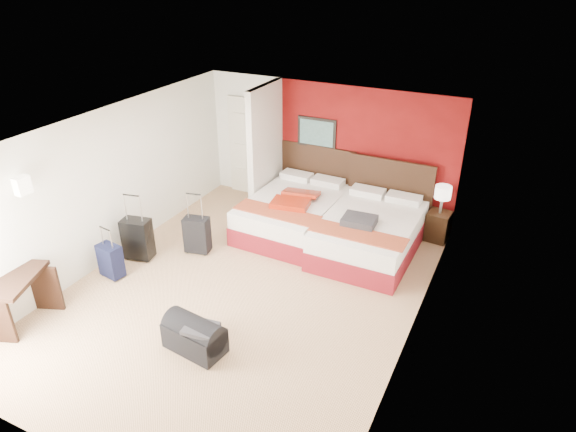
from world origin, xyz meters
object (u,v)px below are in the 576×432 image
Objects in this scene: suitcase_charcoal at (197,236)px; duffel_bag at (195,337)px; table_lamp at (442,200)px; suitcase_navy at (111,262)px; suitcase_black at (138,240)px; desk at (22,302)px; bed_right at (369,235)px; red_suitcase_open at (296,199)px; nightstand at (438,226)px; bed_left at (293,214)px.

suitcase_charcoal reaches higher than duffel_bag.
suitcase_navy is (-4.39, -3.45, -0.52)m from table_lamp.
desk is (-0.24, -2.05, 0.04)m from suitcase_black.
red_suitcase_open is at bearing 179.23° from bed_right.
red_suitcase_open is 2.54m from table_lamp.
nightstand is 0.52m from table_lamp.
bed_left is at bearing 35.01° from suitcase_black.
suitcase_black reaches higher than bed_left.
table_lamp is 0.64× the size of duffel_bag.
suitcase_black is (-4.37, -2.83, 0.08)m from nightstand.
suitcase_navy is at bearing -141.83° from table_lamp.
bed_right is 3.56m from duffel_bag.
nightstand is 0.87× the size of suitcase_charcoal.
bed_left is at bearing 39.16° from suitcase_charcoal.
bed_left is 0.40m from red_suitcase_open.
suitcase_charcoal is (0.77, 0.60, -0.04)m from suitcase_black.
red_suitcase_open reaches higher than suitcase_black.
suitcase_black is 0.63m from suitcase_navy.
bed_right is 4.29× the size of table_lamp.
bed_left is 4.60m from desk.
bed_right is at bearing 26.05° from desk.
suitcase_navy is (-0.02, -0.63, -0.08)m from suitcase_black.
desk is (-4.61, -4.88, -0.40)m from table_lamp.
red_suitcase_open is 1.44× the size of suitcase_charcoal.
bed_right is at bearing 45.80° from suitcase_navy.
table_lamp is (0.00, 0.00, 0.52)m from nightstand.
table_lamp is 0.73× the size of suitcase_black.
bed_right reaches higher than suitcase_charcoal.
bed_left is 4.00× the size of nightstand.
table_lamp is at bearing 69.97° from duffel_bag.
nightstand is at bearing 25.39° from desk.
bed_left is 0.99× the size of bed_right.
bed_left is 2.77m from suitcase_black.
suitcase_navy is at bearing -123.77° from bed_left.
red_suitcase_open is (-1.40, 0.04, 0.37)m from bed_right.
desk is at bearing -108.41° from suitcase_black.
table_lamp is 5.61m from suitcase_navy.
bed_left is at bearing 175.52° from bed_right.
desk is at bearing -133.41° from table_lamp.
suitcase_charcoal is 0.78× the size of duffel_bag.
suitcase_navy is at bearing -135.05° from suitcase_charcoal.
red_suitcase_open is 1.12× the size of duffel_bag.
bed_left reaches higher than nightstand.
nightstand is 5.21m from suitcase_black.
suitcase_black is at bearing 62.15° from desk.
table_lamp is at bearing 11.84° from red_suitcase_open.
bed_right reaches higher than nightstand.
table_lamp is at bearing 20.17° from bed_left.
suitcase_navy is (-4.39, -3.45, -0.00)m from nightstand.
bed_right is 4.05× the size of nightstand.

